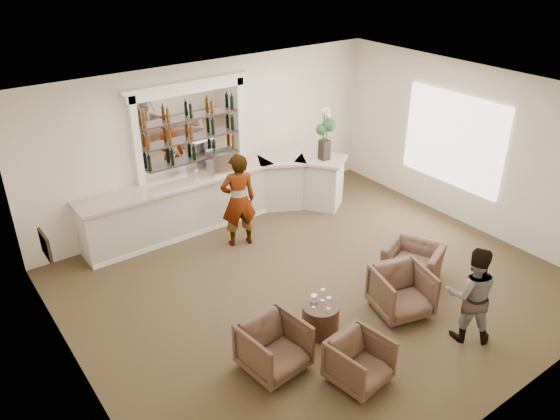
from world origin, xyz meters
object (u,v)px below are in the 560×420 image
object	(u,v)px
armchair_left	(274,347)
armchair_right	(402,292)
bar_counter	(220,198)
armchair_far	(413,261)
guest	(471,295)
armchair_center	(359,361)
espresso_machine	(221,161)
cocktail_table	(320,319)
sommelier	(238,200)
flower_vase	(325,131)

from	to	relation	value
armchair_left	armchair_right	size ratio (longest dim) A/B	0.97
bar_counter	armchair_far	xyz separation A→B (m)	(1.72, -3.76, -0.26)
guest	armchair_center	world-z (taller)	guest
guest	espresso_machine	xyz separation A→B (m)	(-1.03, 5.38, 0.59)
cocktail_table	armchair_far	bearing A→B (deg)	4.99
armchair_left	armchair_far	world-z (taller)	armchair_left
guest	sommelier	bearing A→B (deg)	-29.92
sommelier	flower_vase	bearing A→B (deg)	-156.86
bar_counter	flower_vase	world-z (taller)	flower_vase
sommelier	armchair_center	distance (m)	4.20
cocktail_table	armchair_left	size ratio (longest dim) A/B	0.68
cocktail_table	armchair_center	world-z (taller)	armchair_center
bar_counter	armchair_center	xyz separation A→B (m)	(-0.82, -5.06, -0.23)
cocktail_table	sommelier	world-z (taller)	sommelier
armchair_center	flower_vase	xyz separation A→B (m)	(3.04, 4.37, 1.44)
armchair_far	espresso_machine	world-z (taller)	espresso_machine
bar_counter	espresso_machine	distance (m)	0.80
flower_vase	espresso_machine	bearing A→B (deg)	160.89
bar_counter	flower_vase	bearing A→B (deg)	-17.36
bar_counter	guest	bearing A→B (deg)	-78.04
guest	armchair_far	xyz separation A→B (m)	(0.59, 1.58, -0.46)
guest	armchair_right	world-z (taller)	guest
bar_counter	cocktail_table	xyz separation A→B (m)	(-0.58, -3.96, -0.32)
armchair_far	armchair_right	bearing A→B (deg)	-81.40
flower_vase	armchair_far	bearing A→B (deg)	-99.20
cocktail_table	espresso_machine	world-z (taller)	espresso_machine
guest	armchair_right	size ratio (longest dim) A/B	1.80
cocktail_table	bar_counter	bearing A→B (deg)	81.62
armchair_center	flower_vase	bearing A→B (deg)	47.27
flower_vase	bar_counter	bearing A→B (deg)	162.64
cocktail_table	armchair_far	size ratio (longest dim) A/B	0.60
sommelier	armchair_center	size ratio (longest dim) A/B	2.50
cocktail_table	armchair_center	size ratio (longest dim) A/B	0.76
guest	bar_counter	bearing A→B (deg)	-34.14
cocktail_table	armchair_right	world-z (taller)	armchair_right
sommelier	armchair_left	bearing A→B (deg)	82.00
armchair_center	espresso_machine	xyz separation A→B (m)	(0.92, 5.10, 1.02)
cocktail_table	armchair_far	world-z (taller)	armchair_far
bar_counter	sommelier	xyz separation A→B (m)	(-0.14, -0.96, 0.37)
bar_counter	armchair_center	distance (m)	5.13
bar_counter	armchair_left	xyz separation A→B (m)	(-1.61, -4.17, -0.19)
bar_counter	armchair_right	xyz separation A→B (m)	(0.79, -4.34, -0.18)
armchair_right	armchair_far	xyz separation A→B (m)	(0.94, 0.58, -0.08)
cocktail_table	flower_vase	bearing A→B (deg)	49.38
armchair_right	espresso_machine	bearing A→B (deg)	114.65
cocktail_table	flower_vase	xyz separation A→B (m)	(2.80, 3.27, 1.54)
sommelier	flower_vase	world-z (taller)	flower_vase
bar_counter	armchair_right	distance (m)	4.42
guest	espresso_machine	bearing A→B (deg)	-35.28
sommelier	armchair_center	bearing A→B (deg)	97.25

